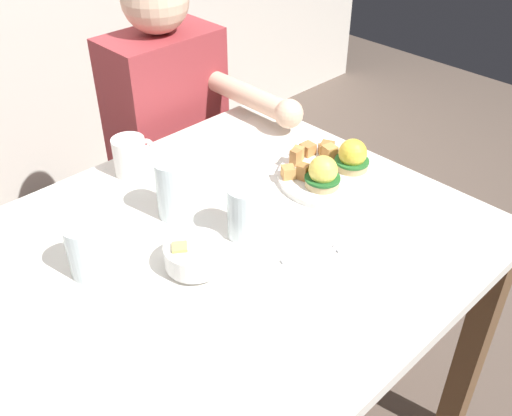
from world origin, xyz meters
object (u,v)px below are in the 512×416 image
(dining_table, at_px, (199,296))
(coffee_mug, at_px, (130,155))
(water_glass_near, at_px, (88,252))
(water_glass_far, at_px, (174,192))
(eggs_benedict_plate, at_px, (333,170))
(diner_person, at_px, (174,130))
(fork, at_px, (322,252))
(fruit_bowl, at_px, (194,255))
(water_glass_extra, at_px, (246,215))

(dining_table, distance_m, coffee_mug, 0.40)
(dining_table, relative_size, water_glass_near, 10.73)
(water_glass_far, bearing_deg, eggs_benedict_plate, -22.71)
(diner_person, bearing_deg, fork, -105.06)
(coffee_mug, relative_size, diner_person, 0.10)
(fruit_bowl, xyz_separation_m, water_glass_extra, (0.15, 0.00, 0.02))
(water_glass_near, bearing_deg, dining_table, -33.09)
(dining_table, distance_m, eggs_benedict_plate, 0.45)
(fruit_bowl, distance_m, water_glass_far, 0.19)
(water_glass_extra, bearing_deg, water_glass_near, 157.04)
(fruit_bowl, bearing_deg, water_glass_far, 63.84)
(fruit_bowl, height_order, coffee_mug, coffee_mug)
(dining_table, height_order, diner_person, diner_person)
(eggs_benedict_plate, xyz_separation_m, coffee_mug, (-0.33, 0.36, 0.02))
(fork, xyz_separation_m, water_glass_extra, (-0.07, 0.15, 0.05))
(eggs_benedict_plate, relative_size, water_glass_extra, 2.27)
(fork, bearing_deg, coffee_mug, 100.66)
(dining_table, distance_m, water_glass_extra, 0.20)
(dining_table, bearing_deg, water_glass_far, 66.62)
(dining_table, bearing_deg, water_glass_near, 146.91)
(diner_person, bearing_deg, water_glass_extra, -113.94)
(water_glass_near, bearing_deg, fruit_bowl, -40.33)
(fruit_bowl, relative_size, water_glass_near, 1.07)
(diner_person, bearing_deg, water_glass_far, -126.61)
(dining_table, xyz_separation_m, eggs_benedict_plate, (0.43, -0.00, 0.13))
(fruit_bowl, relative_size, coffee_mug, 1.08)
(coffee_mug, xyz_separation_m, diner_person, (0.31, 0.24, -0.14))
(coffee_mug, distance_m, water_glass_extra, 0.38)
(dining_table, bearing_deg, coffee_mug, 75.23)
(coffee_mug, relative_size, water_glass_far, 0.81)
(fruit_bowl, bearing_deg, water_glass_near, 139.67)
(eggs_benedict_plate, height_order, water_glass_extra, water_glass_extra)
(water_glass_near, height_order, water_glass_extra, water_glass_extra)
(eggs_benedict_plate, xyz_separation_m, fork, (-0.23, -0.16, -0.02))
(fruit_bowl, xyz_separation_m, fork, (0.21, -0.15, -0.03))
(eggs_benedict_plate, distance_m, water_glass_extra, 0.30)
(fork, relative_size, water_glass_far, 1.09)
(fruit_bowl, distance_m, fork, 0.26)
(dining_table, bearing_deg, fruit_bowl, -133.57)
(eggs_benedict_plate, distance_m, fork, 0.28)
(fruit_bowl, xyz_separation_m, water_glass_far, (0.08, 0.17, 0.03))
(water_glass_far, xyz_separation_m, diner_person, (0.34, 0.45, -0.15))
(water_glass_near, height_order, diner_person, diner_person)
(dining_table, xyz_separation_m, fork, (0.19, -0.17, 0.11))
(coffee_mug, bearing_deg, eggs_benedict_plate, -47.74)
(fork, height_order, water_glass_extra, water_glass_extra)
(fruit_bowl, bearing_deg, fork, -35.03)
(dining_table, height_order, fork, fork)
(water_glass_extra, bearing_deg, eggs_benedict_plate, 2.05)
(coffee_mug, xyz_separation_m, water_glass_far, (-0.03, -0.21, 0.01))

